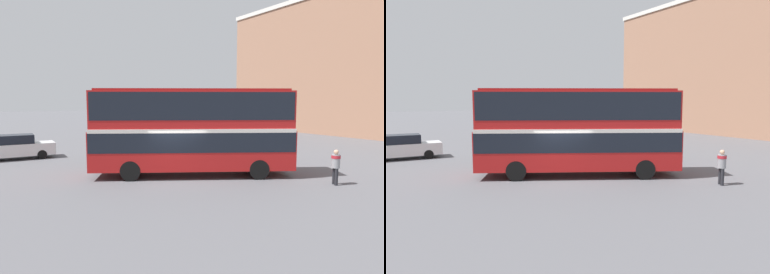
% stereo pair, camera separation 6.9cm
% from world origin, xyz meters
% --- Properties ---
extents(ground_plane, '(240.00, 240.00, 0.00)m').
position_xyz_m(ground_plane, '(0.00, 0.00, 0.00)').
color(ground_plane, '#5B5B60').
extents(building_row_right, '(9.19, 39.65, 16.22)m').
position_xyz_m(building_row_right, '(29.62, 6.54, 8.12)').
color(building_row_right, '#9E7056').
rests_on(building_row_right, ground_plane).
extents(double_decker_bus, '(10.28, 7.10, 4.54)m').
position_xyz_m(double_decker_bus, '(1.30, 0.27, 2.60)').
color(double_decker_bus, red).
rests_on(double_decker_bus, ground_plane).
extents(pedestrian_foreground, '(0.56, 0.56, 1.67)m').
position_xyz_m(pedestrian_foreground, '(5.96, -5.00, 1.02)').
color(pedestrian_foreground, '#232328').
rests_on(pedestrian_foreground, ground_plane).
extents(parked_car_kerb_near, '(4.74, 1.87, 1.66)m').
position_xyz_m(parked_car_kerb_near, '(-6.18, 10.77, 0.82)').
color(parked_car_kerb_near, silver).
rests_on(parked_car_kerb_near, ground_plane).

